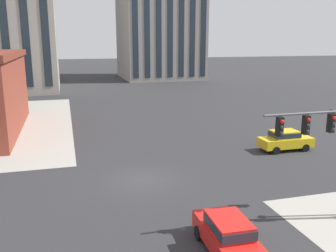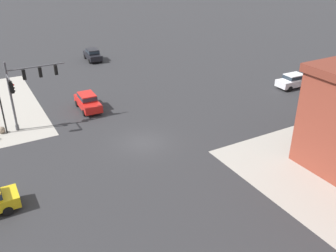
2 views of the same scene
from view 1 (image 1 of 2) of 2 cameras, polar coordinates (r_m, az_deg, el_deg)
ground_plane at (r=24.40m, az=-4.10°, el=-8.41°), size 320.00×320.00×0.00m
traffic_signal_main at (r=19.72m, az=23.94°, el=-2.15°), size 5.17×2.09×6.44m
car_main_southbound_far at (r=16.52m, az=9.26°, el=-16.18°), size 1.99×4.45×1.68m
car_cross_eastbound at (r=32.03m, az=17.66°, el=-2.00°), size 4.40×1.89×1.68m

